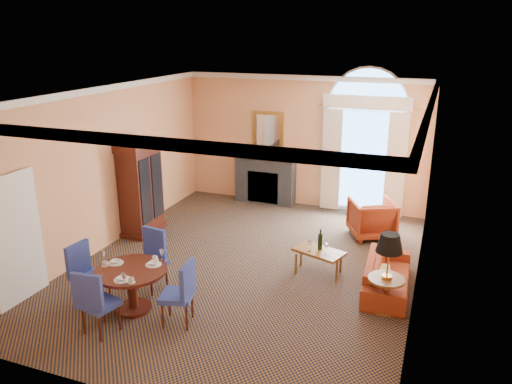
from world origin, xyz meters
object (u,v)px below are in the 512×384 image
at_px(armchair, 372,218).
at_px(coffee_table, 319,251).
at_px(side_table, 388,263).
at_px(dining_table, 132,280).
at_px(armoire, 141,190).
at_px(sofa, 387,275).

xyz_separation_m(armchair, coffee_table, (-0.64, -2.06, 0.02)).
bearing_deg(side_table, coffee_table, 145.27).
relative_size(dining_table, armchair, 1.25).
xyz_separation_m(armoire, side_table, (5.32, -1.45, -0.14)).
height_order(dining_table, side_table, side_table).
distance_m(dining_table, armchair, 5.28).
height_order(sofa, side_table, side_table).
bearing_deg(dining_table, sofa, 29.81).
relative_size(dining_table, coffee_table, 1.12).
bearing_deg(dining_table, coffee_table, 42.96).
xyz_separation_m(armoire, coffee_table, (4.04, -0.57, -0.54)).
xyz_separation_m(dining_table, armchair, (3.05, 4.31, -0.11)).
distance_m(dining_table, coffee_table, 3.30).
bearing_deg(sofa, dining_table, 117.34).
bearing_deg(armoire, dining_table, -59.99).
bearing_deg(sofa, side_table, -178.53).
bearing_deg(coffee_table, dining_table, -118.02).
xyz_separation_m(armoire, sofa, (5.27, -0.73, -0.70)).
distance_m(armchair, side_table, 3.05).
bearing_deg(armchair, dining_table, 28.58).
xyz_separation_m(dining_table, coffee_table, (2.41, 2.25, -0.09)).
height_order(sofa, armchair, armchair).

